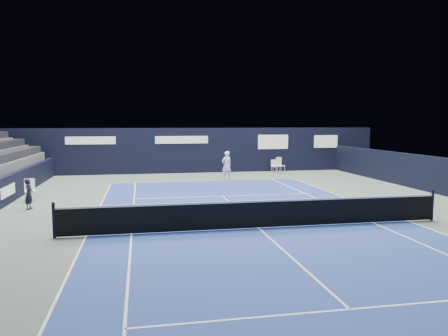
# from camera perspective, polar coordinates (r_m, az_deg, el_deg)

# --- Properties ---
(ground) EXTENTS (48.00, 48.00, 0.00)m
(ground) POSITION_cam_1_polar(r_m,az_deg,el_deg) (16.48, 2.70, -6.25)
(ground) COLOR #516058
(ground) RESTS_ON ground
(court_surface) EXTENTS (10.97, 23.77, 0.01)m
(court_surface) POSITION_cam_1_polar(r_m,az_deg,el_deg) (14.59, 4.55, -7.86)
(court_surface) COLOR navy
(court_surface) RESTS_ON ground
(enclosure_wall_right) EXTENTS (0.30, 22.00, 1.80)m
(enclosure_wall_right) POSITION_cam_1_polar(r_m,az_deg,el_deg) (24.43, 25.00, -0.66)
(enclosure_wall_right) COLOR black
(enclosure_wall_right) RESTS_ON ground
(folding_chair_back_a) EXTENTS (0.42, 0.41, 0.88)m
(folding_chair_back_a) POSITION_cam_1_polar(r_m,az_deg,el_deg) (30.81, 6.56, 0.39)
(folding_chair_back_a) COLOR white
(folding_chair_back_a) RESTS_ON ground
(folding_chair_back_b) EXTENTS (0.60, 0.59, 1.07)m
(folding_chair_back_b) POSITION_cam_1_polar(r_m,az_deg,el_deg) (30.41, 7.28, 0.51)
(folding_chair_back_b) COLOR silver
(folding_chair_back_b) RESTS_ON ground
(line_judge_chair) EXTENTS (0.54, 0.53, 1.00)m
(line_judge_chair) POSITION_cam_1_polar(r_m,az_deg,el_deg) (21.20, -24.02, -2.45)
(line_judge_chair) COLOR white
(line_judge_chair) RESTS_ON ground
(line_judge) EXTENTS (0.37, 0.49, 1.23)m
(line_judge) POSITION_cam_1_polar(r_m,az_deg,el_deg) (19.25, -24.12, -3.13)
(line_judge) COLOR black
(line_judge) RESTS_ON ground
(court_markings) EXTENTS (11.03, 23.83, 0.00)m
(court_markings) POSITION_cam_1_polar(r_m,az_deg,el_deg) (14.59, 4.55, -7.83)
(court_markings) COLOR white
(court_markings) RESTS_ON court_surface
(tennis_net) EXTENTS (12.90, 0.10, 1.10)m
(tennis_net) POSITION_cam_1_polar(r_m,az_deg,el_deg) (14.48, 4.57, -5.92)
(tennis_net) COLOR black
(tennis_net) RESTS_ON ground
(back_sponsor_wall) EXTENTS (26.00, 0.63, 3.10)m
(back_sponsor_wall) POSITION_cam_1_polar(r_m,az_deg,el_deg) (30.45, -3.69, 2.33)
(back_sponsor_wall) COLOR black
(back_sponsor_wall) RESTS_ON ground
(side_barrier_left) EXTENTS (0.33, 22.00, 1.20)m
(side_barrier_left) POSITION_cam_1_polar(r_m,az_deg,el_deg) (20.64, -26.83, -2.71)
(side_barrier_left) COLOR black
(side_barrier_left) RESTS_ON ground
(tennis_player) EXTENTS (0.74, 0.92, 1.75)m
(tennis_player) POSITION_cam_1_polar(r_m,az_deg,el_deg) (26.47, 0.33, 0.33)
(tennis_player) COLOR white
(tennis_player) RESTS_ON ground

